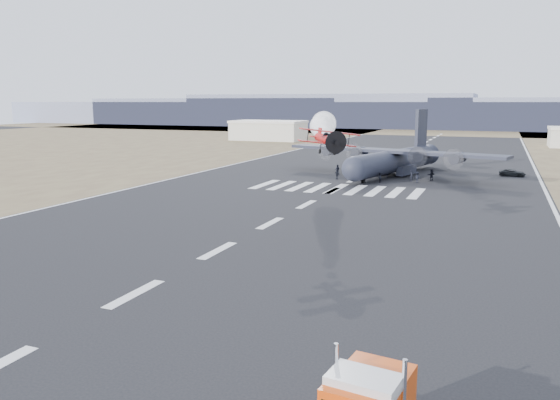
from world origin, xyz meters
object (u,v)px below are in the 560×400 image
Objects in this scene: hangar_left at (268,130)px; crew_e at (365,173)px; crew_c at (417,177)px; crew_d at (337,174)px; crew_a at (411,176)px; crew_h at (337,170)px; aerobatic_biplane at (326,139)px; support_vehicle at (513,173)px; crew_f at (432,175)px; crew_b at (379,178)px; transport_aircraft at (395,159)px; crew_g at (387,173)px.

hangar_left is 97.35m from crew_e.
crew_c is 13.46m from crew_d.
crew_a is 14.05m from crew_h.
support_vehicle is (17.71, 55.25, -9.00)m from aerobatic_biplane.
aerobatic_biplane reaches higher than hangar_left.
crew_d is 0.87× the size of crew_h.
crew_a is at bearing -23.86° from crew_f.
aerobatic_biplane is 3.55× the size of crew_b.
crew_a reaches higher than crew_d.
crew_c is (62.55, -84.07, -2.49)m from hangar_left.
hangar_left is at bearing 97.02° from aerobatic_biplane.
crew_e is 0.94× the size of crew_h.
crew_c is (3.10, 40.73, -8.70)m from aerobatic_biplane.
crew_d is (-7.62, 1.24, 0.01)m from crew_b.
crew_a is at bearing -42.75° from crew_c.
crew_d is at bearing 124.17° from support_vehicle.
crew_d is (49.12, -84.89, -2.58)m from hangar_left.
transport_aircraft is 12.35m from crew_d.
crew_a is 3.63m from crew_f.
crew_g is at bearing -63.43° from crew_f.
crew_b is 0.99× the size of crew_d.
crew_h is (-29.53, -10.00, 0.33)m from support_vehicle.
crew_g is at bearing -27.53° from crew_c.
crew_c is at bearing 67.20° from aerobatic_biplane.
crew_c reaches higher than crew_b.
hangar_left is at bearing -44.26° from crew_c.
crew_a reaches higher than crew_f.
crew_a is at bearing 4.48° from crew_g.
crew_c reaches higher than support_vehicle.
crew_f is (4.93, 44.26, -8.68)m from aerobatic_biplane.
crew_e is at bearing -6.44° from crew_c.
crew_f is 0.99× the size of crew_h.
crew_a reaches higher than crew_e.
aerobatic_biplane is at bearing 167.73° from support_vehicle.
crew_c is 3.97m from crew_f.
crew_a is 1.00× the size of crew_f.
crew_a is 5.44m from crew_g.
crew_a is (1.90, 42.25, -8.68)m from aerobatic_biplane.
crew_d is (-10.34, 39.91, -8.79)m from aerobatic_biplane.
support_vehicle is at bearing -33.15° from crew_e.
hangar_left is 0.61× the size of transport_aircraft.
hangar_left is 4.22× the size of aerobatic_biplane.
support_vehicle is 2.37× the size of crew_f.
aerobatic_biplane is at bearing -64.53° from hangar_left.
support_vehicle is at bearing 148.77° from crew_b.
transport_aircraft is 9.02× the size of support_vehicle.
crew_e reaches higher than crew_g.
hangar_left reaches higher than crew_h.
crew_g is (3.49, 1.75, -0.07)m from crew_e.
crew_d reaches higher than crew_g.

